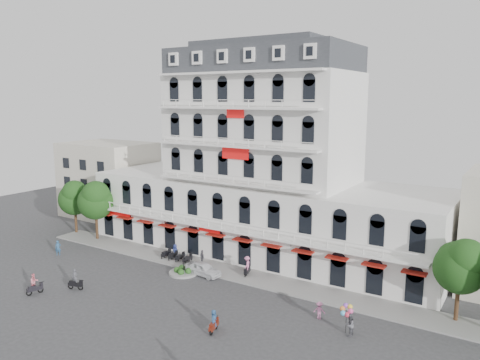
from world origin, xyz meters
name	(u,v)px	position (x,y,z in m)	size (l,w,h in m)	color
ground	(168,299)	(0.00, 0.00, 0.00)	(120.00, 120.00, 0.00)	#38383A
sidewalk	(221,270)	(0.00, 9.00, 0.08)	(53.00, 4.00, 0.16)	gray
main_building	(262,173)	(0.00, 18.00, 9.96)	(45.00, 15.00, 25.80)	silver
flank_building_west	(109,179)	(-30.00, 20.00, 6.00)	(14.00, 10.00, 12.00)	beige
traffic_island	(183,272)	(-3.00, 6.00, 0.26)	(3.20, 3.20, 1.60)	gray
parked_scooter_row	(177,261)	(-6.35, 8.80, 0.00)	(4.40, 1.80, 1.10)	black
tree_west_outer	(74,197)	(-25.95, 9.98, 5.35)	(4.50, 4.48, 7.76)	#382314
tree_west_inner	(96,199)	(-20.95, 9.48, 5.68)	(4.76, 4.76, 8.25)	#382314
tree_east_inner	(461,264)	(24.05, 9.98, 5.21)	(4.40, 4.37, 7.57)	#382314
parked_car	(203,269)	(-0.91, 6.85, 0.73)	(1.72, 4.27, 1.46)	white
rider_west	(75,280)	(-9.46, -3.22, 0.99)	(1.64, 0.82, 2.18)	black
rider_southwest	(34,284)	(-11.91, -6.11, 1.08)	(0.81, 1.67, 2.12)	black
rider_east	(214,321)	(7.45, -2.79, 0.95)	(0.71, 1.68, 1.97)	maroon
rider_center	(247,265)	(3.25, 9.24, 1.20)	(0.93, 1.67, 2.25)	black
pedestrian_left	(175,251)	(-7.13, 9.50, 0.86)	(0.84, 0.55, 1.72)	navy
pedestrian_mid	(202,257)	(-3.06, 9.50, 0.86)	(1.01, 0.42, 1.73)	#505057
pedestrian_right	(319,310)	(13.86, 4.09, 0.79)	(1.03, 0.59, 1.59)	#CA6BA0
pedestrian_far	(58,248)	(-20.00, 2.55, 0.92)	(0.67, 0.44, 1.85)	#29537D
balloon_vendor	(349,320)	(16.96, 2.76, 1.25)	(1.35, 1.30, 2.45)	#5A5A62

